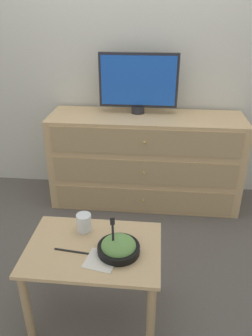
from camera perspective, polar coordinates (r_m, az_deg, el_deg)
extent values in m
plane|color=#56514C|center=(3.29, 1.84, -2.80)|extent=(12.00, 12.00, 0.00)
cube|color=silver|center=(2.91, 2.27, 20.34)|extent=(12.00, 0.05, 2.60)
cube|color=tan|center=(2.87, 3.34, 1.41)|extent=(1.61, 0.48, 0.80)
cube|color=tan|center=(2.78, 2.97, -5.66)|extent=(1.48, 0.01, 0.21)
sphere|color=tan|center=(2.78, 2.96, -5.73)|extent=(0.02, 0.02, 0.02)
cube|color=tan|center=(2.65, 3.10, -0.82)|extent=(1.48, 0.01, 0.21)
sphere|color=tan|center=(2.65, 3.10, -0.88)|extent=(0.02, 0.02, 0.02)
cube|color=tan|center=(2.54, 3.25, 4.49)|extent=(1.48, 0.01, 0.21)
sphere|color=tan|center=(2.54, 3.24, 4.44)|extent=(0.02, 0.02, 0.02)
cylinder|color=#232328|center=(2.80, 2.09, 10.09)|extent=(0.11, 0.11, 0.06)
cube|color=#232328|center=(2.74, 2.18, 15.02)|extent=(0.64, 0.04, 0.43)
cube|color=blue|center=(2.72, 2.15, 14.92)|extent=(0.60, 0.01, 0.39)
cube|color=tan|center=(1.79, -5.69, -13.77)|extent=(0.71, 0.50, 0.02)
cylinder|color=tan|center=(1.89, -16.91, -22.26)|extent=(0.04, 0.04, 0.45)
cylinder|color=tan|center=(1.79, 4.35, -24.63)|extent=(0.04, 0.04, 0.45)
cylinder|color=tan|center=(2.17, -12.86, -14.11)|extent=(0.04, 0.04, 0.45)
cylinder|color=tan|center=(2.08, 4.71, -15.54)|extent=(0.04, 0.04, 0.45)
cylinder|color=black|center=(1.73, -1.29, -13.93)|extent=(0.22, 0.22, 0.04)
ellipsoid|color=#66994C|center=(1.72, -1.30, -13.37)|extent=(0.18, 0.18, 0.08)
cube|color=black|center=(1.68, -2.27, -11.97)|extent=(0.02, 0.06, 0.16)
cube|color=black|center=(1.66, -2.38, -9.27)|extent=(0.03, 0.02, 0.04)
cylinder|color=#9E6638|center=(1.88, -7.29, -9.89)|extent=(0.08, 0.08, 0.06)
cylinder|color=white|center=(1.87, -7.33, -9.41)|extent=(0.08, 0.08, 0.10)
cube|color=silver|center=(1.70, -4.38, -15.70)|extent=(0.18, 0.18, 0.00)
cube|color=black|center=(1.77, -9.46, -14.11)|extent=(0.19, 0.03, 0.01)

